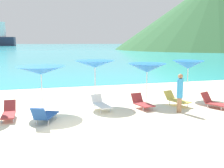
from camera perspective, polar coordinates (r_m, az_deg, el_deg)
The scene contains 14 objects.
ground_plane at distance 19.92m, azimuth -11.31°, elevation -1.01°, with size 50.00×100.00×0.30m, color beige.
ocean_water at distance 239.23m, azimuth -15.75°, elevation 7.95°, with size 650.00×440.00×0.02m, color #2DADBC.
headland_hill at distance 129.02m, azimuth 21.32°, elevation 13.91°, with size 88.65×88.65×31.02m, color #2D5B33.
umbrella_2 at distance 12.55m, azimuth -15.12°, elevation 2.85°, with size 2.31×2.31×2.17m.
umbrella_3 at distance 13.70m, azimuth -3.72°, elevation 4.31°, with size 2.14×2.14×2.33m.
umbrella_4 at distance 14.34m, azimuth 7.59°, elevation 3.47°, with size 2.15×2.15×2.14m.
umbrella_5 at distance 15.90m, azimuth 16.15°, elevation 4.03°, with size 1.99×1.99×2.21m.
lounge_chair_1 at distance 14.17m, azimuth 13.71°, elevation -3.24°, with size 0.95×1.58×0.69m.
lounge_chair_2 at distance 14.26m, azimuth 21.19°, elevation -3.62°, with size 1.11×1.49×0.72m.
lounge_chair_3 at distance 13.23m, azimuth 6.47°, elevation -4.00°, with size 0.85×1.42×0.69m.
lounge_chair_4 at distance 12.23m, azimuth -21.41°, elevation -5.71°, with size 0.52×1.55×0.69m.
lounge_chair_6 at distance 12.84m, azimuth -2.43°, elevation -4.32°, with size 0.78×1.57×0.68m.
lounge_chair_7 at distance 11.13m, azimuth -14.36°, elevation -6.52°, with size 1.18×1.68×0.80m.
beachgoer_0 at distance 12.66m, azimuth 14.46°, elevation -1.62°, with size 0.29×0.29×1.82m.
Camera 1 is at (-1.53, -9.56, 3.27)m, focal length 42.26 mm.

